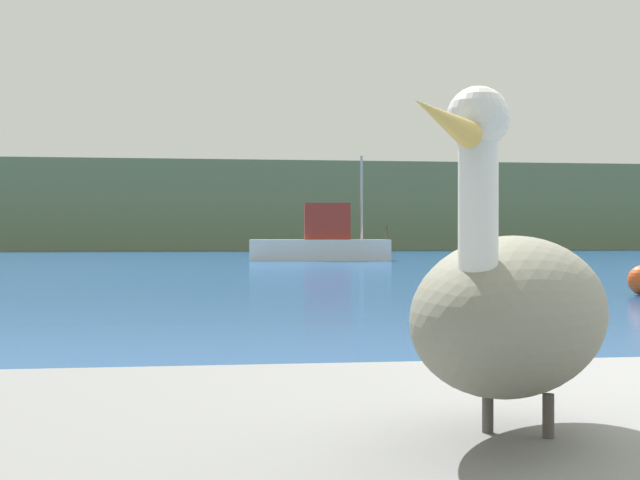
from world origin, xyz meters
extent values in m
cube|color=#6B7A51|center=(0.00, 77.64, 3.63)|extent=(140.00, 12.21, 7.25)
ellipsoid|color=gray|center=(-1.44, -0.88, 1.01)|extent=(0.89, 1.02, 0.41)
cylinder|color=white|center=(-1.62, -1.15, 1.25)|extent=(0.09, 0.09, 0.36)
sphere|color=white|center=(-1.62, -1.15, 1.47)|extent=(0.14, 0.14, 0.14)
cone|color=gold|center=(-1.76, -1.35, 1.44)|extent=(0.25, 0.33, 0.09)
cylinder|color=#4C4742|center=(-1.35, -0.88, 0.75)|extent=(0.03, 0.03, 0.11)
cylinder|color=#4C4742|center=(-1.48, -0.80, 0.75)|extent=(0.03, 0.03, 0.11)
cube|color=white|center=(4.14, 41.56, 0.50)|extent=(6.88, 2.72, 1.01)
cube|color=maroon|center=(4.49, 41.53, 1.88)|extent=(2.32, 1.62, 1.75)
cylinder|color=#B2B2B2|center=(6.14, 41.34, 3.02)|extent=(0.12, 0.12, 4.04)
cylinder|color=#3F382D|center=(7.34, 41.20, 1.36)|extent=(0.10, 0.10, 0.70)
camera|label=1|loc=(-2.27, -3.18, 1.21)|focal=52.79mm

